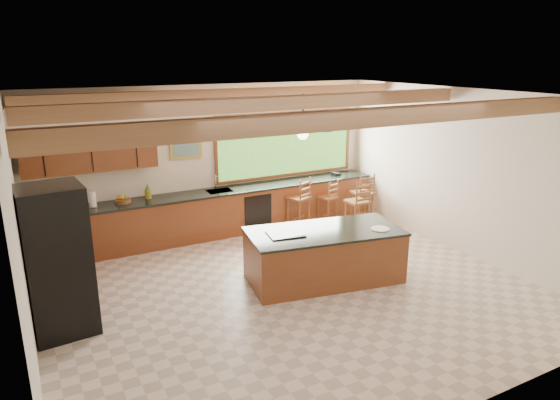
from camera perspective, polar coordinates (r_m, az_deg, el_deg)
ground at (r=7.95m, az=1.10°, el=-10.27°), size 7.20×7.20×0.00m
room_shell at (r=7.73m, az=-2.28°, el=6.28°), size 7.27×6.54×3.02m
counter_run at (r=9.63m, az=-10.54°, el=-2.72°), size 7.12×3.10×1.22m
island at (r=8.16m, az=5.05°, el=-6.28°), size 2.63×1.57×0.88m
refrigerator at (r=7.09m, az=-24.12°, el=-6.37°), size 0.84×0.82×2.00m
bar_stool_a at (r=10.38m, az=2.28°, el=0.11°), size 0.52×0.52×1.12m
bar_stool_b at (r=10.79m, az=5.63°, el=0.20°), size 0.44×0.44×0.98m
bar_stool_c at (r=10.18m, az=9.03°, el=-0.32°), size 0.41×0.41×1.15m
bar_stool_d at (r=10.85m, az=9.59°, el=0.68°), size 0.46×0.46×1.14m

